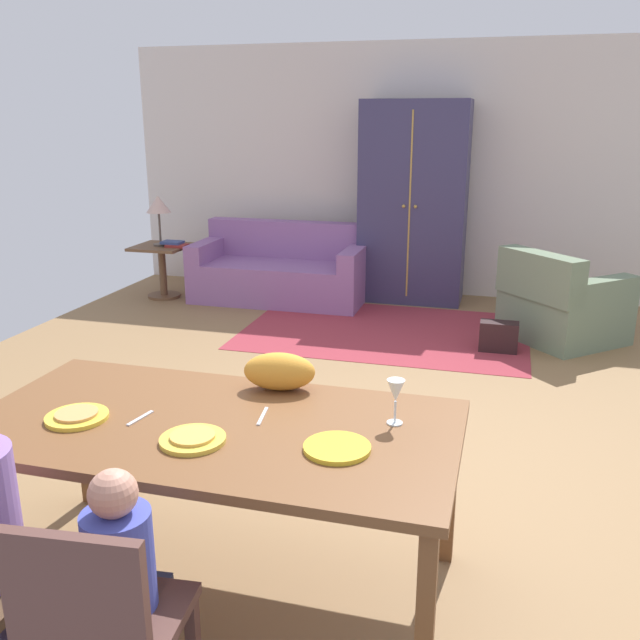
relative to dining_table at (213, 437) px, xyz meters
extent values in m
cube|color=olive|center=(0.19, 1.97, -0.71)|extent=(6.81, 6.73, 0.02)
cube|color=beige|center=(0.19, 5.38, 0.65)|extent=(6.81, 0.10, 2.70)
cube|color=brown|center=(0.00, 0.00, 0.04)|extent=(1.96, 0.99, 0.04)
cube|color=brown|center=(0.92, -0.44, -0.34)|extent=(0.06, 0.06, 0.72)
cube|color=brown|center=(-0.92, 0.44, -0.34)|extent=(0.06, 0.06, 0.72)
cube|color=brown|center=(0.92, 0.44, -0.34)|extent=(0.06, 0.06, 0.72)
cylinder|color=yellow|center=(-0.54, -0.12, 0.07)|extent=(0.25, 0.25, 0.02)
cylinder|color=tan|center=(-0.54, -0.12, 0.09)|extent=(0.17, 0.17, 0.01)
cylinder|color=gold|center=(0.00, -0.18, 0.07)|extent=(0.25, 0.25, 0.02)
cylinder|color=gold|center=(0.00, -0.18, 0.09)|extent=(0.17, 0.17, 0.01)
cylinder|color=gold|center=(0.54, -0.10, 0.07)|extent=(0.25, 0.25, 0.02)
cylinder|color=silver|center=(0.71, 0.18, 0.07)|extent=(0.06, 0.06, 0.01)
cylinder|color=silver|center=(0.71, 0.18, 0.12)|extent=(0.01, 0.01, 0.09)
cone|color=silver|center=(0.71, 0.18, 0.21)|extent=(0.07, 0.07, 0.09)
cube|color=silver|center=(-0.29, -0.05, 0.07)|extent=(0.04, 0.15, 0.01)
cube|color=silver|center=(0.18, 0.10, 0.07)|extent=(0.04, 0.17, 0.01)
cube|color=brown|center=(-0.36, -0.60, -0.49)|extent=(0.04, 0.04, 0.41)
cube|color=#3D3558|center=(-0.54, -0.64, -0.47)|extent=(0.26, 0.34, 0.45)
cube|color=brown|center=(0.00, -0.78, -0.27)|extent=(0.46, 0.46, 0.04)
cube|color=brown|center=(0.02, -0.97, -0.04)|extent=(0.42, 0.08, 0.42)
cube|color=brown|center=(-0.20, -0.62, -0.49)|extent=(0.04, 0.04, 0.41)
cylinder|color=#424BB0|center=(0.00, -0.72, -0.08)|extent=(0.22, 0.22, 0.33)
sphere|color=tan|center=(0.00, -0.72, 0.15)|extent=(0.15, 0.15, 0.15)
ellipsoid|color=orange|center=(0.15, 0.40, 0.15)|extent=(0.34, 0.21, 0.17)
cube|color=#99303B|center=(0.05, 3.75, -0.69)|extent=(2.60, 1.80, 0.01)
cube|color=#8E5F99|center=(-1.26, 4.55, -0.49)|extent=(1.84, 0.84, 0.42)
cube|color=#8E5F99|center=(-1.26, 4.89, -0.08)|extent=(1.84, 0.20, 0.40)
cube|color=#8E5F99|center=(-2.09, 4.55, -0.18)|extent=(0.18, 0.84, 0.20)
cube|color=#8E5F99|center=(-0.43, 4.55, -0.18)|extent=(0.18, 0.84, 0.20)
cube|color=slate|center=(1.63, 3.95, -0.49)|extent=(1.19, 1.19, 0.42)
cube|color=slate|center=(1.38, 3.72, -0.08)|extent=(0.73, 0.76, 0.40)
cube|color=slate|center=(1.86, 3.71, -0.18)|extent=(0.74, 0.70, 0.20)
cube|color=slate|center=(1.40, 4.19, -0.18)|extent=(0.74, 0.70, 0.20)
cube|color=#383458|center=(0.10, 4.99, 0.35)|extent=(1.10, 0.56, 2.10)
cube|color=#BC9140|center=(0.10, 4.71, 0.35)|extent=(0.02, 0.01, 1.89)
sphere|color=#BC9140|center=(0.04, 4.70, 0.35)|extent=(0.04, 0.04, 0.04)
sphere|color=#BC9140|center=(0.16, 4.70, 0.35)|extent=(0.04, 0.04, 0.04)
cube|color=brown|center=(-2.55, 4.35, -0.13)|extent=(0.56, 0.56, 0.03)
cylinder|color=brown|center=(-2.55, 4.35, -0.42)|extent=(0.08, 0.08, 0.55)
cylinder|color=brown|center=(-2.55, 4.35, -0.68)|extent=(0.36, 0.36, 0.03)
cylinder|color=#4F433B|center=(-2.55, 4.35, -0.11)|extent=(0.16, 0.16, 0.02)
cylinder|color=#4F433B|center=(-2.55, 4.35, 0.07)|extent=(0.02, 0.02, 0.34)
cone|color=#CEA99B|center=(-2.55, 4.35, 0.33)|extent=(0.26, 0.26, 0.18)
cube|color=maroon|center=(-2.34, 4.32, -0.10)|extent=(0.22, 0.16, 0.03)
cube|color=#36467E|center=(-2.41, 4.34, -0.07)|extent=(0.22, 0.16, 0.03)
cube|color=black|center=(1.08, 3.45, -0.57)|extent=(0.32, 0.16, 0.26)
camera|label=1|loc=(1.08, -2.30, 1.24)|focal=38.43mm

